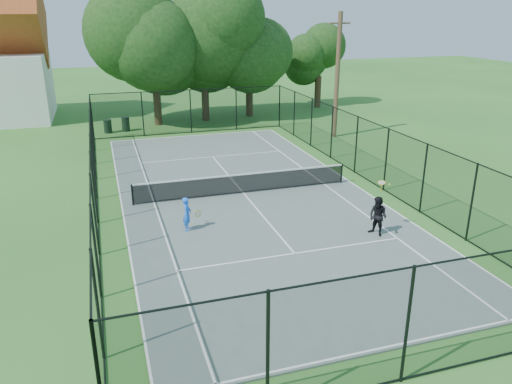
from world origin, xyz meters
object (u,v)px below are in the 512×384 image
object	(u,v)px
trash_bin_left	(108,126)
player_blue	(187,214)
player_black	(378,216)
trash_bin_right	(126,124)
utility_pole	(337,75)
tennis_net	(243,183)

from	to	relation	value
trash_bin_left	player_blue	distance (m)	18.16
player_blue	player_black	bearing A→B (deg)	-21.31
trash_bin_right	player_blue	world-z (taller)	player_blue
trash_bin_right	utility_pole	distance (m)	14.99
trash_bin_left	player_black	world-z (taller)	player_black
player_black	trash_bin_left	bearing A→B (deg)	113.73
tennis_net	player_black	xyz separation A→B (m)	(3.52, -5.89, 0.24)
trash_bin_right	player_black	xyz separation A→B (m)	(7.83, -20.83, 0.31)
utility_pole	player_blue	world-z (taller)	utility_pole
tennis_net	utility_pole	size ratio (longest dim) A/B	1.26
trash_bin_left	player_blue	xyz separation A→B (m)	(2.36, -18.01, 0.26)
player_blue	player_black	world-z (taller)	player_black
player_black	utility_pole	bearing A→B (deg)	69.82
tennis_net	trash_bin_right	distance (m)	15.55
utility_pole	player_blue	size ratio (longest dim) A/B	6.02
utility_pole	player_blue	distance (m)	17.61
player_blue	player_black	xyz separation A→B (m)	(6.71, -2.62, 0.10)
utility_pole	player_blue	xyz separation A→B (m)	(-12.18, -12.28, -3.34)
tennis_net	trash_bin_left	xyz separation A→B (m)	(-5.55, 14.73, -0.11)
trash_bin_right	utility_pole	bearing A→B (deg)	-24.04
tennis_net	trash_bin_right	xyz separation A→B (m)	(-4.32, 14.94, -0.06)
utility_pole	player_blue	bearing A→B (deg)	-134.77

